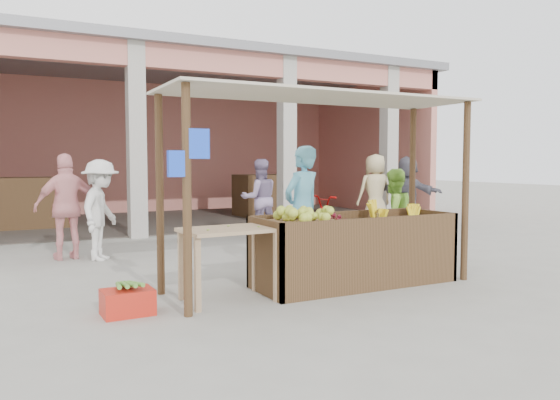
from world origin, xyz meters
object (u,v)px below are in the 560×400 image
red_crate (128,302)px  vendor_blue (302,205)px  vendor_green (393,213)px  motorcycle (299,225)px  side_table (228,240)px  fruit_stall (354,253)px

red_crate → vendor_blue: vendor_blue is taller
red_crate → vendor_blue: size_ratio=0.27×
vendor_green → motorcycle: 1.56m
vendor_blue → motorcycle: (0.60, 1.16, -0.43)m
side_table → motorcycle: size_ratio=0.53×
fruit_stall → red_crate: 2.90m
fruit_stall → vendor_blue: vendor_blue is taller
fruit_stall → side_table: side_table is taller
vendor_green → motorcycle: bearing=-48.3°
side_table → vendor_blue: 1.86m
side_table → fruit_stall: bearing=-1.5°
red_crate → vendor_blue: (2.66, 1.08, 0.82)m
vendor_green → motorcycle: vendor_green is taller
vendor_blue → side_table: bearing=13.7°
side_table → motorcycle: motorcycle is taller
red_crate → vendor_blue: 2.99m
red_crate → vendor_blue: bearing=20.3°
red_crate → vendor_green: size_ratio=0.33×
motorcycle → fruit_stall: bearing=163.9°
fruit_stall → motorcycle: size_ratio=1.30×
fruit_stall → vendor_blue: size_ratio=1.36×
side_table → vendor_green: (3.20, 1.08, 0.08)m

